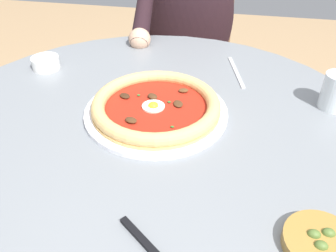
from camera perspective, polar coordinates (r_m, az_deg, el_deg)
The scene contains 8 objects.
dining_table at distance 0.85m, azimuth -2.63°, elevation -8.46°, with size 1.06×1.06×0.73m.
pizza_on_plate at distance 0.79m, azimuth -1.80°, elevation 3.16°, with size 0.33×0.33×0.04m.
water_glass at distance 0.89m, azimuth 25.63°, elevation 4.79°, with size 0.06×0.06×0.09m.
ramekin_capers at distance 1.05m, azimuth -19.35°, elevation 9.76°, with size 0.08×0.08×0.03m.
olive_pan at distance 0.58m, azimuth 23.84°, elevation -17.25°, with size 0.11×0.13×0.04m.
fork_utensil at distance 0.99m, azimuth 11.06°, elevation 8.68°, with size 0.05×0.18×0.00m.
diner_person at distance 1.50m, azimuth 2.97°, elevation 9.66°, with size 0.35×0.49×1.16m.
cafe_chair_diner at distance 1.62m, azimuth 3.64°, elevation 12.15°, with size 0.40×0.40×0.87m.
Camera 1 is at (-0.15, 0.59, 1.18)m, focal length 37.35 mm.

